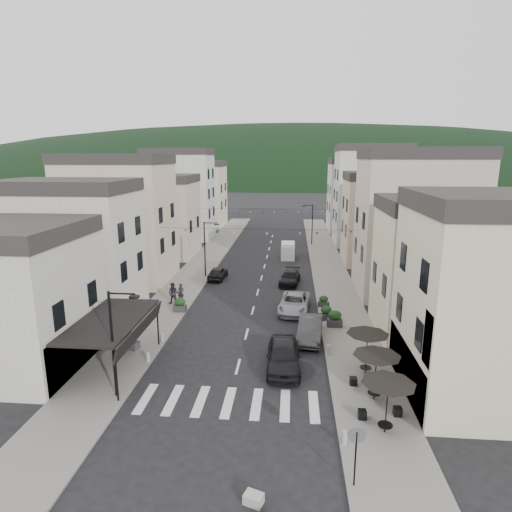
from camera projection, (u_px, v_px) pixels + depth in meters
The scene contains 30 objects.
ground at pixel (222, 426), 20.69m from camera, with size 700.00×700.00×0.00m, color black.
sidewalk_left at pixel (204, 263), 52.36m from camera, with size 4.00×76.00×0.12m, color slate.
sidewalk_right at pixel (328, 265), 51.11m from camera, with size 4.00×76.00×0.12m, color slate.
hill_backdrop at pixel (289, 175), 311.84m from camera, with size 640.00×360.00×70.00m, color black.
bistro_building at pixel (508, 308), 22.23m from camera, with size 10.00×8.00×10.00m, color beige.
boutique_awning at pixel (115, 322), 25.44m from camera, with size 3.77×7.50×3.28m.
buildings_row_left at pixel (160, 207), 57.15m from camera, with size 10.20×54.16×14.00m.
buildings_row_right at pixel (383, 209), 53.57m from camera, with size 10.20×54.16×14.50m.
cafe_terrace at pixel (376, 360), 22.23m from camera, with size 2.50×8.10×2.53m.
streetlamp_left_near at pixel (117, 334), 22.28m from camera, with size 1.70×0.56×6.00m.
streetlamp_left_far at pixel (207, 243), 45.57m from camera, with size 1.70×0.56×6.00m.
streetlamp_right_far at pixel (310, 220), 62.07m from camera, with size 1.70×0.56×6.00m.
traffic_sign at pixel (356, 445), 16.37m from camera, with size 0.70×0.07×2.70m.
bollards at pixel (237, 364), 25.93m from camera, with size 11.66×10.26×0.60m.
bunting_near at pixel (259, 232), 40.76m from camera, with size 19.00×0.28×0.62m.
bunting_far at pixel (268, 212), 56.29m from camera, with size 19.00×0.28×0.62m.
parked_car_a at pixel (283, 356), 26.09m from camera, with size 2.02×5.01×1.71m, color black.
parked_car_b at pixel (310, 329), 30.34m from camera, with size 1.62×4.66×1.54m, color #363639.
parked_car_c at pixel (294, 303), 35.87m from camera, with size 2.42×5.26×1.46m, color #9C9EA5.
parked_car_d at pixel (290, 278), 43.62m from camera, with size 1.82×4.47×1.30m, color black.
parked_car_e at pixel (218, 273), 45.40m from camera, with size 1.57×3.90×1.33m, color black.
delivery_van at pixel (288, 250), 54.97m from camera, with size 1.72×4.30×2.05m.
pedestrian_a at pixel (181, 293), 37.97m from camera, with size 0.59×0.39×1.61m, color black.
pedestrian_b at pixel (173, 294), 37.20m from camera, with size 0.94×0.73×1.93m, color #261F2A.
concrete_block_c at pixel (254, 499), 16.00m from camera, with size 0.70×0.50×0.40m, color #A19F99.
planter_la at pixel (131, 341), 28.59m from camera, with size 1.19×0.89×1.19m.
planter_lb at pixel (180, 305), 35.54m from camera, with size 1.09×0.65×1.18m.
planter_ra at pixel (335, 319), 32.35m from camera, with size 1.14×0.64×1.27m.
planter_rb at pixel (326, 313), 33.77m from camera, with size 1.11×0.84×1.10m.
planter_rc at pixel (324, 301), 36.63m from camera, with size 1.00×0.78×0.99m.
Camera 1 is at (3.19, -18.09, 12.69)m, focal length 30.00 mm.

